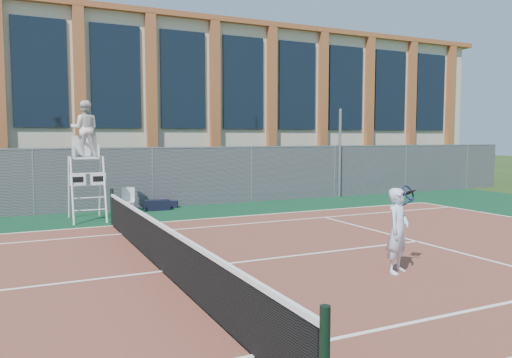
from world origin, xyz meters
name	(u,v)px	position (x,y,z in m)	size (l,w,h in m)	color
ground	(163,273)	(0.00, 0.00, 0.00)	(120.00, 120.00, 0.00)	#233814
apron	(150,261)	(0.00, 1.00, 0.01)	(36.00, 20.00, 0.01)	#0B341E
tennis_court	(163,272)	(0.00, 0.00, 0.02)	(23.77, 10.97, 0.02)	brown
tennis_net	(162,245)	(0.00, 0.00, 0.54)	(0.10, 11.30, 1.10)	black
fence	(96,180)	(0.00, 8.80, 1.10)	(40.00, 0.06, 2.20)	#595E60
hedge	(91,178)	(0.00, 10.00, 1.10)	(40.00, 1.40, 2.20)	black
building	(69,107)	(0.00, 17.95, 4.15)	(45.00, 10.60, 8.22)	beige
steel_pole	(340,153)	(10.18, 8.70, 1.91)	(0.12, 0.12, 3.82)	#9EA0A5
umpire_chair	(85,132)	(-0.53, 7.05, 2.76)	(1.06, 1.62, 3.78)	white
plastic_chair	(128,199)	(0.84, 7.52, 0.55)	(0.52, 0.52, 0.92)	silver
sports_bag_near	(157,205)	(1.97, 8.11, 0.19)	(0.86, 0.34, 0.37)	black
sports_bag_far	(169,204)	(2.55, 8.60, 0.13)	(0.62, 0.27, 0.25)	black
tennis_player	(398,230)	(4.01, -2.02, 0.85)	(0.97, 0.73, 1.64)	silver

